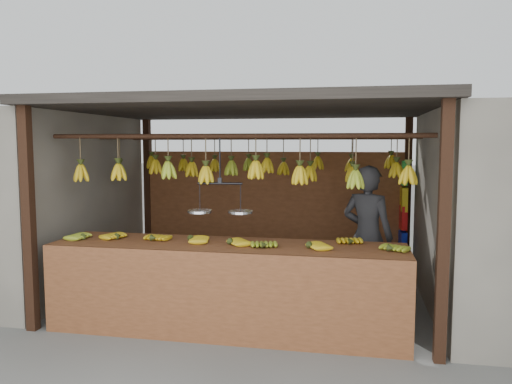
# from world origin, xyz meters

# --- Properties ---
(ground) EXTENTS (80.00, 80.00, 0.00)m
(ground) POSITION_xyz_m (0.00, 0.00, 0.00)
(ground) COLOR #5B5B57
(stall) EXTENTS (4.30, 3.30, 2.40)m
(stall) POSITION_xyz_m (0.00, 0.33, 1.97)
(stall) COLOR black
(stall) RESTS_ON ground
(counter) EXTENTS (3.62, 0.83, 0.96)m
(counter) POSITION_xyz_m (-0.03, -1.23, 0.71)
(counter) COLOR brown
(counter) RESTS_ON ground
(hanging_bananas) EXTENTS (3.62, 2.20, 0.39)m
(hanging_bananas) POSITION_xyz_m (-0.00, 0.00, 1.61)
(hanging_bananas) COLOR gold
(hanging_bananas) RESTS_ON ground
(balance_scale) EXTENTS (0.68, 0.29, 0.80)m
(balance_scale) POSITION_xyz_m (-0.13, -1.00, 1.26)
(balance_scale) COLOR black
(balance_scale) RESTS_ON ground
(vendor) EXTENTS (0.72, 0.62, 1.67)m
(vendor) POSITION_xyz_m (1.40, -0.06, 0.84)
(vendor) COLOR #262628
(vendor) RESTS_ON ground
(bag_bundles) EXTENTS (0.08, 0.26, 1.35)m
(bag_bundles) POSITION_xyz_m (1.94, 1.35, 1.00)
(bag_bundles) COLOR #199926
(bag_bundles) RESTS_ON ground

